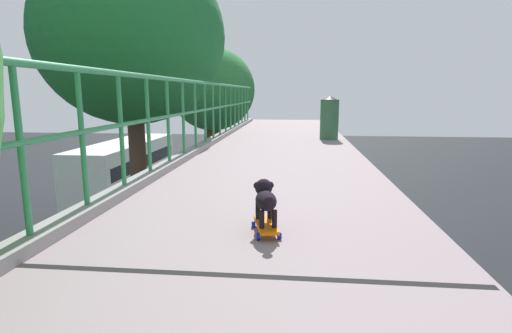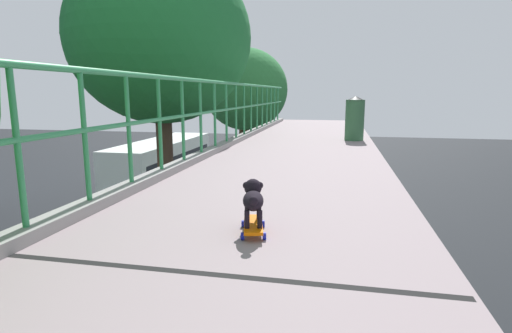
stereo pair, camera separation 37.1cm
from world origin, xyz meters
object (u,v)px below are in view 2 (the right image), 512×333
city_bus (163,166)px  litter_bin (355,118)px  small_dog (253,198)px  toy_skateboard (253,225)px

city_bus → litter_bin: litter_bin is taller
small_dog → city_bus: bearing=116.7°
toy_skateboard → city_bus: bearing=116.7°
city_bus → toy_skateboard: bearing=-63.3°
toy_skateboard → small_dog: small_dog is taller
city_bus → small_dog: size_ratio=25.59×
city_bus → small_dog: 22.06m
small_dog → litter_bin: litter_bin is taller
toy_skateboard → litter_bin: (0.91, 6.09, 0.42)m
litter_bin → small_dog: bearing=-98.6°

